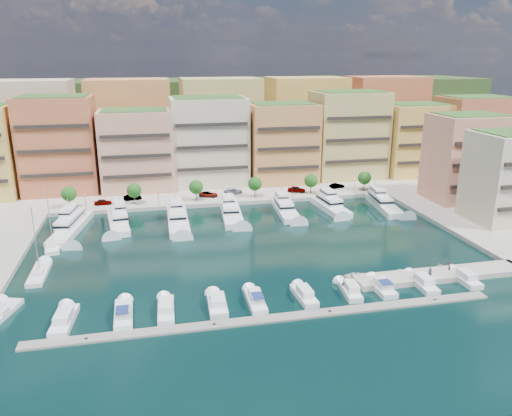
# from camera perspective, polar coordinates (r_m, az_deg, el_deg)

# --- Properties ---
(ground) EXTENTS (400.00, 400.00, 0.00)m
(ground) POSITION_cam_1_polar(r_m,az_deg,el_deg) (104.20, -0.50, -4.44)
(ground) COLOR black
(ground) RESTS_ON ground
(north_quay) EXTENTS (220.00, 64.00, 2.00)m
(north_quay) POSITION_cam_1_polar(r_m,az_deg,el_deg) (162.69, -5.03, 3.41)
(north_quay) COLOR #9E998E
(north_quay) RESTS_ON ground
(hillside) EXTENTS (240.00, 40.00, 58.00)m
(hillside) POSITION_cam_1_polar(r_m,az_deg,el_deg) (209.37, -6.78, 6.43)
(hillside) COLOR #203616
(hillside) RESTS_ON ground
(south_pontoon) EXTENTS (72.00, 2.20, 0.35)m
(south_pontoon) POSITION_cam_1_polar(r_m,az_deg,el_deg) (77.17, 2.00, -12.60)
(south_pontoon) COLOR gray
(south_pontoon) RESTS_ON ground
(finger_pier) EXTENTS (32.00, 5.00, 2.00)m
(finger_pier) POSITION_cam_1_polar(r_m,az_deg,el_deg) (96.26, 20.31, -7.44)
(finger_pier) COLOR #9E998E
(finger_pier) RESTS_ON ground
(apartment_1) EXTENTS (20.00, 16.50, 26.80)m
(apartment_1) POSITION_cam_1_polar(r_m,az_deg,el_deg) (150.73, -21.58, 6.76)
(apartment_1) COLOR #B8543D
(apartment_1) RESTS_ON north_quay
(apartment_2) EXTENTS (20.00, 15.50, 22.80)m
(apartment_2) POSITION_cam_1_polar(r_m,az_deg,el_deg) (147.20, -13.49, 6.46)
(apartment_2) COLOR tan
(apartment_2) RESTS_ON north_quay
(apartment_3) EXTENTS (22.00, 16.50, 25.80)m
(apartment_3) POSITION_cam_1_polar(r_m,az_deg,el_deg) (149.96, -5.42, 7.63)
(apartment_3) COLOR beige
(apartment_3) RESTS_ON north_quay
(apartment_4) EXTENTS (20.00, 15.50, 23.80)m
(apartment_4) POSITION_cam_1_polar(r_m,az_deg,el_deg) (152.41, 2.99, 7.45)
(apartment_4) COLOR tan
(apartment_4) RESTS_ON north_quay
(apartment_5) EXTENTS (22.00, 16.50, 26.80)m
(apartment_5) POSITION_cam_1_polar(r_m,az_deg,el_deg) (161.19, 10.45, 8.26)
(apartment_5) COLOR tan
(apartment_5) RESTS_ON north_quay
(apartment_6) EXTENTS (20.00, 15.50, 22.80)m
(apartment_6) POSITION_cam_1_polar(r_m,az_deg,el_deg) (169.44, 17.62, 7.48)
(apartment_6) COLOR #DCBD50
(apartment_6) RESTS_ON north_quay
(apartment_7) EXTENTS (22.00, 16.50, 24.80)m
(apartment_7) POSITION_cam_1_polar(r_m,az_deg,el_deg) (178.45, 23.60, 7.63)
(apartment_7) COLOR #B8543D
(apartment_7) RESTS_ON north_quay
(apartment_east_a) EXTENTS (18.00, 14.50, 22.80)m
(apartment_east_a) POSITION_cam_1_polar(r_m,az_deg,el_deg) (143.48, 22.79, 5.34)
(apartment_east_a) COLOR tan
(apartment_east_a) RESTS_ON east_quay
(apartment_east_b) EXTENTS (18.00, 14.50, 20.80)m
(apartment_east_b) POSITION_cam_1_polar(r_m,az_deg,el_deg) (129.72, 27.21, 3.20)
(apartment_east_b) COLOR beige
(apartment_east_b) RESTS_ON east_quay
(backblock_0) EXTENTS (26.00, 18.00, 30.00)m
(backblock_0) POSITION_cam_1_polar(r_m,az_deg,el_deg) (173.90, -24.20, 8.25)
(backblock_0) COLOR beige
(backblock_0) RESTS_ON north_quay
(backblock_1) EXTENTS (26.00, 18.00, 30.00)m
(backblock_1) POSITION_cam_1_polar(r_m,az_deg,el_deg) (170.41, -14.18, 9.06)
(backblock_1) COLOR tan
(backblock_1) RESTS_ON north_quay
(backblock_2) EXTENTS (26.00, 18.00, 30.00)m
(backblock_2) POSITION_cam_1_polar(r_m,az_deg,el_deg) (172.16, -4.03, 9.61)
(backblock_2) COLOR tan
(backblock_2) RESTS_ON north_quay
(backblock_3) EXTENTS (26.00, 18.00, 30.00)m
(backblock_3) POSITION_cam_1_polar(r_m,az_deg,el_deg) (178.99, 5.65, 9.85)
(backblock_3) COLOR #DCBD50
(backblock_3) RESTS_ON north_quay
(backblock_4) EXTENTS (26.00, 18.00, 30.00)m
(backblock_4) POSITION_cam_1_polar(r_m,az_deg,el_deg) (190.36, 14.40, 9.84)
(backblock_4) COLOR #B8543D
(backblock_4) RESTS_ON north_quay
(tree_0) EXTENTS (3.80, 3.80, 5.65)m
(tree_0) POSITION_cam_1_polar(r_m,az_deg,el_deg) (134.17, -20.59, 1.51)
(tree_0) COLOR #473323
(tree_0) RESTS_ON north_quay
(tree_1) EXTENTS (3.80, 3.80, 5.65)m
(tree_1) POSITION_cam_1_polar(r_m,az_deg,el_deg) (132.72, -13.76, 1.97)
(tree_1) COLOR #473323
(tree_1) RESTS_ON north_quay
(tree_2) EXTENTS (3.80, 3.80, 5.65)m
(tree_2) POSITION_cam_1_polar(r_m,az_deg,el_deg) (133.20, -6.87, 2.39)
(tree_2) COLOR #473323
(tree_2) RESTS_ON north_quay
(tree_3) EXTENTS (3.80, 3.80, 5.65)m
(tree_3) POSITION_cam_1_polar(r_m,az_deg,el_deg) (135.58, -0.13, 2.78)
(tree_3) COLOR #473323
(tree_3) RESTS_ON north_quay
(tree_4) EXTENTS (3.80, 3.80, 5.65)m
(tree_4) POSITION_cam_1_polar(r_m,az_deg,el_deg) (139.76, 6.31, 3.11)
(tree_4) COLOR #473323
(tree_4) RESTS_ON north_quay
(tree_5) EXTENTS (3.80, 3.80, 5.65)m
(tree_5) POSITION_cam_1_polar(r_m,az_deg,el_deg) (145.59, 12.30, 3.38)
(tree_5) COLOR #473323
(tree_5) RESTS_ON north_quay
(lamppost_0) EXTENTS (0.30, 0.30, 4.20)m
(lamppost_0) POSITION_cam_1_polar(r_m,az_deg,el_deg) (131.66, -18.96, 0.98)
(lamppost_0) COLOR black
(lamppost_0) RESTS_ON north_quay
(lamppost_1) EXTENTS (0.30, 0.30, 4.20)m
(lamppost_1) POSITION_cam_1_polar(r_m,az_deg,el_deg) (130.69, -11.12, 1.49)
(lamppost_1) COLOR black
(lamppost_1) RESTS_ON north_quay
(lamppost_2) EXTENTS (0.30, 0.30, 4.20)m
(lamppost_2) POSITION_cam_1_polar(r_m,az_deg,el_deg) (132.20, -3.30, 1.96)
(lamppost_2) COLOR black
(lamppost_2) RESTS_ON north_quay
(lamppost_3) EXTENTS (0.30, 0.30, 4.20)m
(lamppost_3) POSITION_cam_1_polar(r_m,az_deg,el_deg) (136.08, 4.20, 2.39)
(lamppost_3) COLOR black
(lamppost_3) RESTS_ON north_quay
(lamppost_4) EXTENTS (0.30, 0.30, 4.20)m
(lamppost_4) POSITION_cam_1_polar(r_m,az_deg,el_deg) (142.16, 11.18, 2.74)
(lamppost_4) COLOR black
(lamppost_4) RESTS_ON north_quay
(yacht_0) EXTENTS (7.90, 22.71, 7.30)m
(yacht_0) POSITION_cam_1_polar(r_m,az_deg,el_deg) (120.86, -20.35, -1.86)
(yacht_0) COLOR white
(yacht_0) RESTS_ON ground
(yacht_1) EXTENTS (6.27, 18.67, 7.30)m
(yacht_1) POSITION_cam_1_polar(r_m,az_deg,el_deg) (121.51, -15.48, -1.36)
(yacht_1) COLOR white
(yacht_1) RESTS_ON ground
(yacht_2) EXTENTS (5.07, 21.60, 7.30)m
(yacht_2) POSITION_cam_1_polar(r_m,az_deg,el_deg) (120.03, -8.94, -1.10)
(yacht_2) COLOR white
(yacht_2) RESTS_ON ground
(yacht_3) EXTENTS (6.14, 18.69, 7.30)m
(yacht_3) POSITION_cam_1_polar(r_m,az_deg,el_deg) (122.75, -2.85, -0.49)
(yacht_3) COLOR white
(yacht_3) RESTS_ON ground
(yacht_4) EXTENTS (5.62, 17.83, 7.30)m
(yacht_4) POSITION_cam_1_polar(r_m,az_deg,el_deg) (125.99, 3.33, -0.09)
(yacht_4) COLOR white
(yacht_4) RESTS_ON ground
(yacht_5) EXTENTS (5.71, 16.68, 7.30)m
(yacht_5) POSITION_cam_1_polar(r_m,az_deg,el_deg) (130.20, 8.42, 0.37)
(yacht_5) COLOR white
(yacht_5) RESTS_ON ground
(yacht_6) EXTENTS (6.69, 19.56, 7.30)m
(yacht_6) POSITION_cam_1_polar(r_m,az_deg,el_deg) (134.68, 14.28, 0.58)
(yacht_6) COLOR white
(yacht_6) RESTS_ON ground
(cruiser_0) EXTENTS (3.52, 8.97, 2.55)m
(cruiser_0) POSITION_cam_1_polar(r_m,az_deg,el_deg) (80.88, -21.08, -11.91)
(cruiser_0) COLOR white
(cruiser_0) RESTS_ON ground
(cruiser_1) EXTENTS (2.84, 8.96, 2.66)m
(cruiser_1) POSITION_cam_1_polar(r_m,az_deg,el_deg) (79.85, -14.90, -11.66)
(cruiser_1) COLOR white
(cruiser_1) RESTS_ON ground
(cruiser_2) EXTENTS (2.83, 8.47, 2.55)m
(cruiser_2) POSITION_cam_1_polar(r_m,az_deg,el_deg) (79.73, -10.24, -11.40)
(cruiser_2) COLOR white
(cruiser_2) RESTS_ON ground
(cruiser_3) EXTENTS (3.20, 7.71, 2.55)m
(cruiser_3) POSITION_cam_1_polar(r_m,az_deg,el_deg) (80.26, -4.45, -10.95)
(cruiser_3) COLOR white
(cruiser_3) RESTS_ON ground
(cruiser_4) EXTENTS (2.67, 8.41, 2.66)m
(cruiser_4) POSITION_cam_1_polar(r_m,az_deg,el_deg) (81.17, -0.06, -10.54)
(cruiser_4) COLOR white
(cruiser_4) RESTS_ON ground
(cruiser_5) EXTENTS (2.80, 7.57, 2.55)m
(cruiser_5) POSITION_cam_1_polar(r_m,az_deg,el_deg) (83.15, 5.54, -9.93)
(cruiser_5) COLOR white
(cruiser_5) RESTS_ON ground
(cruiser_6) EXTENTS (3.14, 7.45, 2.55)m
(cruiser_6) POSITION_cam_1_polar(r_m,az_deg,el_deg) (85.77, 10.72, -9.28)
(cruiser_6) COLOR white
(cruiser_6) RESTS_ON ground
(cruiser_7) EXTENTS (2.68, 7.16, 2.66)m
(cruiser_7) POSITION_cam_1_polar(r_m,az_deg,el_deg) (88.00, 14.17, -8.80)
(cruiser_7) COLOR white
(cruiser_7) RESTS_ON ground
(cruiser_8) EXTENTS (2.91, 7.95, 2.55)m
(cruiser_8) POSITION_cam_1_polar(r_m,az_deg,el_deg) (91.52, 18.51, -8.17)
(cruiser_8) COLOR white
(cruiser_8) RESTS_ON ground
(cruiser_9) EXTENTS (2.61, 7.29, 2.55)m
(cruiser_9) POSITION_cam_1_polar(r_m,az_deg,el_deg) (95.84, 22.79, -7.48)
(cruiser_9) COLOR white
(cruiser_9) RESTS_ON ground
(sailboat_2) EXTENTS (3.75, 8.23, 13.20)m
(sailboat_2) POSITION_cam_1_polar(r_m,az_deg,el_deg) (111.06, -22.22, -4.20)
(sailboat_2) COLOR white
(sailboat_2) RESTS_ON ground
(sailboat_0) EXTENTS (5.08, 8.71, 13.20)m
(sailboat_0) POSITION_cam_1_polar(r_m,az_deg,el_deg) (87.25, -27.08, -10.68)
(sailboat_0) COLOR white
(sailboat_0) RESTS_ON ground
(sailboat_1) EXTENTS (2.84, 10.51, 13.20)m
(sailboat_1) POSITION_cam_1_polar(r_m,az_deg,el_deg) (98.95, -23.52, -6.95)
(sailboat_1) COLOR white
(sailboat_1) RESTS_ON ground
(tender_3) EXTENTS (2.10, 1.98, 0.87)m
(tender_3) POSITION_cam_1_polar(r_m,az_deg,el_deg) (100.11, 20.21, -6.20)
(tender_3) COLOR beige
(tender_3) RESTS_ON ground
(tender_0) EXTENTS (4.78, 3.78, 0.89)m
(tender_0) POSITION_cam_1_polar(r_m,az_deg,el_deg) (91.68, 11.29, -7.60)
(tender_0) COLOR silver
(tender_0) RESTS_ON ground
(tender_1) EXTENTS (1.63, 1.44, 0.79)m
(tender_1) POSITION_cam_1_polar(r_m,az_deg,el_deg) (96.01, 16.16, -6.83)
(tender_1) COLOR beige
(tender_1) RESTS_ON ground
(car_0) EXTENTS (4.52, 1.98, 1.51)m
(car_0) POSITION_cam_1_polar(r_m,az_deg,el_deg) (135.23, -17.09, 0.66)
(car_0) COLOR gray
(car_0) RESTS_ON north_quay
(car_1) EXTENTS (4.91, 2.34, 1.55)m
(car_1) POSITION_cam_1_polar(r_m,az_deg,el_deg) (137.64, -13.93, 1.21)
(car_1) COLOR gray
(car_1) RESTS_ON north_quay
(car_2) EXTENTS (5.76, 4.10, 1.46)m
(car_2) POSITION_cam_1_polar(r_m,az_deg,el_deg) (137.25, -5.46, 1.57)
(car_2) COLOR gray
(car_2) RESTS_ON north_quay
(car_3) EXTENTS (5.99, 4.10, 1.61)m
(car_3) POSITION_cam_1_polar(r_m,az_deg,el_deg) (139.59, -2.62, 1.93)
(car_3) COLOR gray
(car_3) RESTS_ON north_quay
(car_4) EXTENTS (5.43, 3.72, 1.72)m
(car_4) POSITION_cam_1_polar(r_m,az_deg,el_deg) (141.74, 4.66, 2.15)
(car_4) COLOR gray
(car_4) RESTS_ON north_quay
(car_5) EXTENTS (4.73, 2.54, 1.48)m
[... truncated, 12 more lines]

